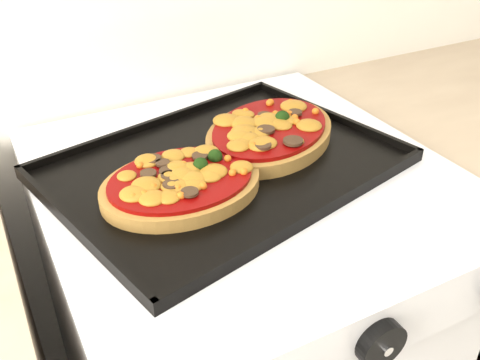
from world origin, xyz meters
TOP-DOWN VIEW (x-y plane):
  - control_panel at (0.04, 1.39)m, footprint 0.60×0.02m
  - knob_center at (0.04, 1.37)m, footprint 0.06×0.02m
  - baking_tray at (0.02, 1.70)m, footprint 0.56×0.47m
  - pizza_left at (-0.07, 1.66)m, footprint 0.23×0.18m
  - pizza_right at (0.11, 1.74)m, footprint 0.31×0.29m

SIDE VIEW (x-z plane):
  - control_panel at x=0.04m, z-range 0.81..0.90m
  - knob_center at x=0.04m, z-range 0.82..0.89m
  - baking_tray at x=0.02m, z-range 0.91..0.93m
  - pizza_left at x=-0.07m, z-range 0.92..0.95m
  - pizza_right at x=0.11m, z-range 0.92..0.96m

